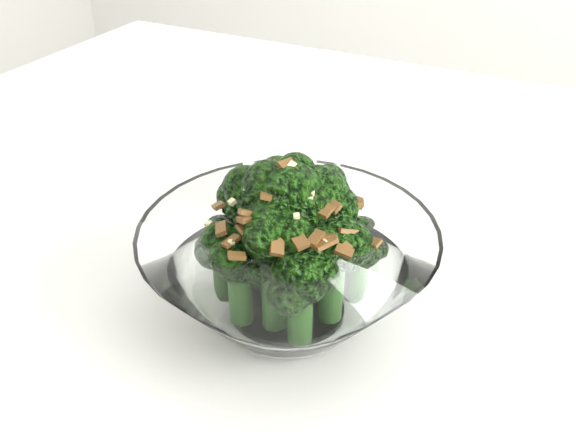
% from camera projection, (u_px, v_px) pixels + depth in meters
% --- Properties ---
extents(table, '(1.24, 0.86, 0.75)m').
position_uv_depth(table, '(391.00, 279.00, 0.60)').
color(table, white).
rests_on(table, ground).
extents(broccoli_dish, '(0.20, 0.20, 0.12)m').
position_uv_depth(broccoli_dish, '(288.00, 262.00, 0.43)').
color(broccoli_dish, white).
rests_on(broccoli_dish, table).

